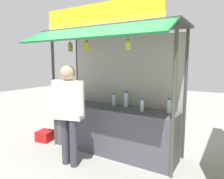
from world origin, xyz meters
The scene contains 15 objects.
ground_plane centered at (0.00, 0.00, 0.00)m, with size 20.00×20.00×0.00m, color gray.
stall_counter centered at (0.00, 0.00, 0.46)m, with size 2.53×0.60×0.92m, color #4C4C56.
stall_structure centered at (0.00, 0.14, 1.67)m, with size 2.73×1.50×2.76m.
water_bottle_back_right centered at (0.63, 0.01, 1.03)m, with size 0.06×0.06×0.23m.
water_bottle_front_right centered at (0.20, 0.22, 1.07)m, with size 0.09×0.09×0.31m.
water_bottle_mid_right centered at (1.07, 0.13, 1.04)m, with size 0.07×0.07×0.26m.
water_bottle_rear_center centered at (-0.06, 0.17, 1.04)m, with size 0.07×0.07×0.26m.
water_bottle_center centered at (-1.07, 0.13, 1.05)m, with size 0.08×0.08×0.28m.
magazine_stack_left centered at (-1.19, -0.07, 0.94)m, with size 0.26×0.27×0.04m.
magazine_stack_back_left centered at (-0.95, -0.22, 0.97)m, with size 0.24×0.26×0.10m.
banana_bunch_rightmost centered at (-0.29, -0.40, 2.07)m, with size 0.11×0.12×0.30m.
banana_bunch_inner_left centered at (-0.68, -0.40, 2.07)m, with size 0.12×0.11×0.30m.
banana_bunch_leftmost centered at (0.54, -0.40, 2.07)m, with size 0.11×0.11×0.29m.
vendor_person centered at (-0.37, -0.82, 1.05)m, with size 0.66×0.34×1.74m.
plastic_crate centered at (-1.63, -0.28, 0.11)m, with size 0.33×0.33×0.23m, color red.
Camera 1 is at (2.05, -3.38, 1.80)m, focal length 33.13 mm.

